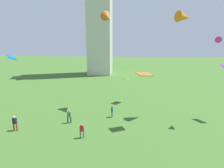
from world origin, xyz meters
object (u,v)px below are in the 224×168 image
at_px(kite_flying_4, 127,80).
at_px(kite_flying_6, 12,57).
at_px(person_1, 69,116).
at_px(kite_flying_0, 144,74).
at_px(person_3, 15,122).
at_px(kite_flying_1, 184,17).
at_px(kite_flying_2, 107,18).
at_px(kite_flying_3, 218,39).
at_px(person_4, 82,130).
at_px(person_2, 112,111).

distance_m(kite_flying_4, kite_flying_6, 18.05).
bearing_deg(person_1, kite_flying_0, -6.65).
xyz_separation_m(person_3, kite_flying_0, (14.47, 2.66, 5.33)).
bearing_deg(kite_flying_0, kite_flying_1, -165.16).
height_order(kite_flying_2, kite_flying_3, kite_flying_2).
height_order(kite_flying_1, kite_flying_6, kite_flying_1).
relative_size(person_3, kite_flying_1, 0.72).
bearing_deg(kite_flying_1, kite_flying_6, 58.60).
bearing_deg(kite_flying_0, kite_flying_2, -80.30).
bearing_deg(kite_flying_3, person_3, 30.04).
distance_m(person_4, kite_flying_2, 15.91).
bearing_deg(kite_flying_2, person_2, -101.74).
bearing_deg(person_2, kite_flying_3, 92.85).
bearing_deg(person_2, person_4, -18.55).
distance_m(person_4, kite_flying_4, 13.63).
bearing_deg(kite_flying_0, kite_flying_6, -44.03).
relative_size(kite_flying_2, kite_flying_3, 2.14).
bearing_deg(kite_flying_4, person_4, -172.60).
distance_m(person_1, person_2, 5.65).
height_order(person_1, person_4, person_1).
bearing_deg(kite_flying_4, kite_flying_0, -140.43).
bearing_deg(kite_flying_0, person_1, -27.89).
xyz_separation_m(person_1, kite_flying_3, (17.31, 1.95, 9.29)).
bearing_deg(kite_flying_2, kite_flying_3, -45.43).
relative_size(kite_flying_0, kite_flying_3, 1.52).
bearing_deg(kite_flying_2, kite_flying_6, 156.81).
height_order(person_1, kite_flying_2, kite_flying_2).
xyz_separation_m(kite_flying_0, kite_flying_6, (-19.43, 5.63, 1.24)).
xyz_separation_m(person_2, kite_flying_1, (8.86, 2.18, 12.04)).
distance_m(kite_flying_1, kite_flying_3, 5.01).
relative_size(kite_flying_0, kite_flying_6, 1.27).
distance_m(kite_flying_0, kite_flying_1, 9.43).
distance_m(person_2, person_4, 6.44).
height_order(kite_flying_1, kite_flying_3, kite_flying_1).
height_order(person_2, kite_flying_0, kite_flying_0).
distance_m(kite_flying_0, kite_flying_2, 10.68).
relative_size(person_2, kite_flying_0, 0.78).
xyz_separation_m(person_1, kite_flying_4, (6.91, 9.07, 2.87)).
height_order(person_2, kite_flying_4, kite_flying_4).
height_order(kite_flying_0, kite_flying_6, kite_flying_6).
bearing_deg(kite_flying_6, kite_flying_2, -63.90).
xyz_separation_m(kite_flying_3, kite_flying_6, (-27.71, 3.67, -2.67)).
distance_m(person_2, person_3, 11.71).
bearing_deg(person_2, kite_flying_2, -160.29).
height_order(person_2, kite_flying_2, kite_flying_2).
bearing_deg(kite_flying_0, person_2, -59.31).
bearing_deg(person_2, kite_flying_1, 108.70).
xyz_separation_m(kite_flying_4, kite_flying_6, (-17.32, -3.44, 3.75)).
xyz_separation_m(person_3, kite_flying_1, (19.42, 7.23, 11.93)).
distance_m(kite_flying_1, kite_flying_6, 24.98).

